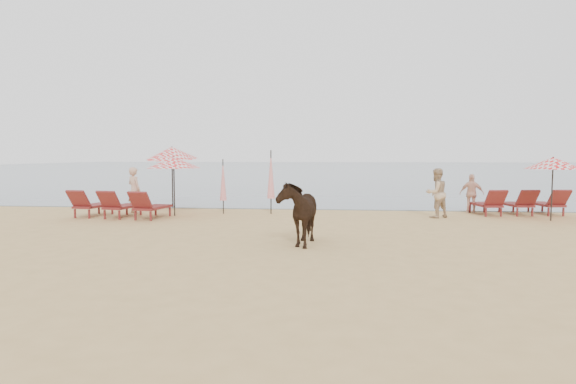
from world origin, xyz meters
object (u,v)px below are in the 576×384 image
object	(u,v)px
lounger_cluster_right	(519,203)
umbrella_open_left_b	(172,153)
beachgoer_left	(134,190)
umbrella_open_right	(553,163)
umbrella_closed_left	(223,180)
lounger_cluster_left	(119,205)
umbrella_open_left_a	(174,162)
umbrella_closed_right	(271,175)
cow	(298,212)
beachgoer_right_a	(436,193)
beachgoer_right_b	(472,194)

from	to	relation	value
lounger_cluster_right	umbrella_open_left_b	bearing A→B (deg)	166.26
beachgoer_left	umbrella_open_right	bearing A→B (deg)	-148.22
umbrella_open_right	umbrella_closed_left	world-z (taller)	umbrella_open_right
lounger_cluster_left	umbrella_open_left_a	world-z (taller)	umbrella_open_left_a
lounger_cluster_left	beachgoer_left	bearing A→B (deg)	100.09
umbrella_open_right	umbrella_closed_right	size ratio (longest dim) A/B	0.90
umbrella_open_left_a	cow	world-z (taller)	umbrella_open_left_a
lounger_cluster_left	beachgoer_right_a	xyz separation A→B (m)	(11.14, 1.19, 0.40)
beachgoer_right_a	lounger_cluster_left	bearing A→B (deg)	-23.44
lounger_cluster_left	umbrella_open_left_a	distance (m)	2.41
lounger_cluster_left	umbrella_open_right	xyz separation A→B (m)	(14.84, 0.75, 1.47)
umbrella_open_left_a	umbrella_open_left_b	distance (m)	2.87
umbrella_open_left_b	umbrella_open_right	xyz separation A→B (m)	(14.08, -2.65, -0.36)
lounger_cluster_left	beachgoer_right_a	size ratio (longest dim) A/B	1.90
umbrella_closed_right	cow	distance (m)	6.33
beachgoer_right_b	beachgoer_left	bearing A→B (deg)	17.03
lounger_cluster_left	beachgoer_right_b	world-z (taller)	beachgoer_right_b
umbrella_open_left_b	beachgoer_right_b	xyz separation A→B (m)	(12.02, -0.62, -1.56)
umbrella_closed_left	beachgoer_right_b	xyz separation A→B (m)	(9.42, 1.18, -0.52)
cow	beachgoer_left	bearing A→B (deg)	141.42
beachgoer_left	umbrella_open_left_b	bearing A→B (deg)	-77.74
cow	beachgoer_left	distance (m)	8.86
umbrella_open_left_b	umbrella_closed_right	world-z (taller)	umbrella_open_left_b
beachgoer_right_a	beachgoer_right_b	xyz separation A→B (m)	(1.64, 1.59, -0.13)
lounger_cluster_left	umbrella_open_left_a	bearing A→B (deg)	30.93
beachgoer_right_b	cow	bearing A→B (deg)	60.41
umbrella_open_left_b	beachgoer_right_b	bearing A→B (deg)	-23.54
lounger_cluster_right	beachgoer_right_b	size ratio (longest dim) A/B	2.18
umbrella_open_right	beachgoer_right_a	distance (m)	3.88
umbrella_open_right	umbrella_closed_right	xyz separation A→B (m)	(-9.67, 1.00, -0.47)
lounger_cluster_left	umbrella_closed_right	distance (m)	5.55
umbrella_open_left_a	umbrella_open_right	size ratio (longest dim) A/B	1.00
umbrella_closed_left	cow	size ratio (longest dim) A/B	1.09
lounger_cluster_left	umbrella_closed_left	world-z (taller)	umbrella_closed_left
umbrella_closed_right	beachgoer_left	distance (m)	5.26
lounger_cluster_left	umbrella_closed_left	bearing A→B (deg)	33.80
umbrella_open_left_b	beachgoer_right_a	size ratio (longest dim) A/B	1.52
umbrella_open_right	cow	xyz separation A→B (m)	(-8.15, -5.11, -1.15)
umbrella_open_left_a	lounger_cluster_left	bearing A→B (deg)	-159.50
umbrella_closed_right	beachgoer_right_b	xyz separation A→B (m)	(7.62, 1.03, -0.73)
umbrella_closed_left	cow	xyz separation A→B (m)	(3.32, -5.95, -0.47)
umbrella_open_left_b	beachgoer_right_a	bearing A→B (deg)	-32.59
umbrella_open_right	beachgoer_right_b	bearing A→B (deg)	131.64
umbrella_open_right	umbrella_closed_right	distance (m)	9.73
lounger_cluster_left	beachgoer_left	xyz separation A→B (m)	(-0.04, 1.41, 0.41)
cow	beachgoer_right_b	distance (m)	9.38
umbrella_closed_right	umbrella_open_right	bearing A→B (deg)	-5.90
cow	umbrella_open_right	bearing A→B (deg)	34.06
lounger_cluster_right	umbrella_closed_left	bearing A→B (deg)	174.52
lounger_cluster_right	umbrella_open_left_b	distance (m)	13.75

